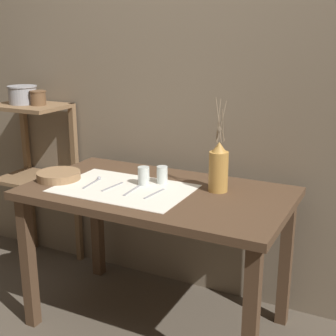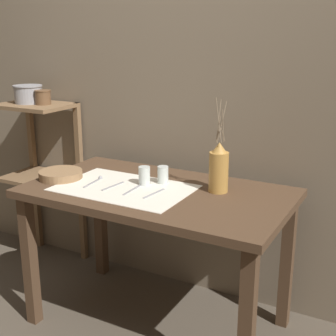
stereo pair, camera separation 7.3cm
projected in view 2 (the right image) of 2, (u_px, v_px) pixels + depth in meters
The scene contains 15 objects.
ground_plane at pixel (158, 322), 2.54m from camera, with size 12.00×12.00×0.00m, color brown.
stone_wall_back at pixel (199, 91), 2.61m from camera, with size 7.00×0.06×2.40m.
wooden_table at pixel (157, 208), 2.36m from camera, with size 1.31×0.74×0.76m.
wooden_shelf_unit at pixel (43, 153), 3.06m from camera, with size 0.45×0.34×1.08m.
linen_cloth at pixel (124, 188), 2.35m from camera, with size 0.67×0.44×0.00m.
pitcher_with_flowers at pixel (219, 169), 2.27m from camera, with size 0.09×0.09×0.46m.
wooden_bowl at pixel (61, 175), 2.50m from camera, with size 0.23×0.23×0.04m.
glass_tumbler_near at pixel (144, 176), 2.38m from camera, with size 0.06×0.06×0.09m.
glass_tumbler_far at pixel (163, 175), 2.40m from camera, with size 0.06×0.06×0.09m.
spoon_outer at pixel (98, 180), 2.46m from camera, with size 0.03×0.18×0.02m.
fork_outer at pixel (113, 186), 2.36m from camera, with size 0.03×0.16×0.00m.
fork_inner at pixel (132, 190), 2.30m from camera, with size 0.02×0.16×0.00m.
knife_center at pixel (154, 193), 2.25m from camera, with size 0.03×0.16×0.00m.
metal_pot_large at pixel (28, 94), 2.94m from camera, with size 0.18×0.18×0.11m.
metal_pot_small at pixel (43, 97), 2.88m from camera, with size 0.10×0.10×0.09m.
Camera 2 is at (1.10, -1.91, 1.52)m, focal length 50.00 mm.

